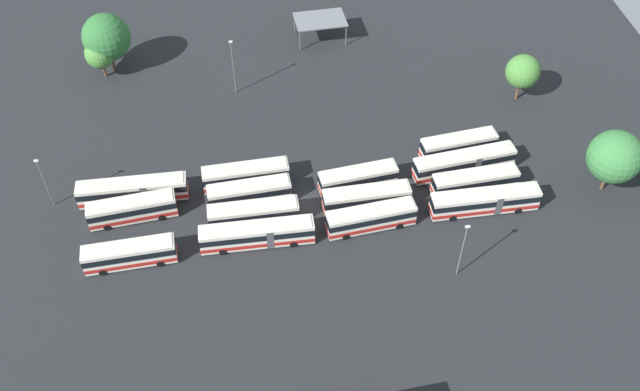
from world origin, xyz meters
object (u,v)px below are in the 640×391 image
at_px(bus_row1_slot1, 358,179).
at_px(bus_row1_slot2, 366,198).
at_px(maintenance_shelter, 320,20).
at_px(tree_south_edge, 106,37).
at_px(bus_row1_slot3, 371,218).
at_px(bus_row2_slot3, 257,234).
at_px(lamp_post_near_entrance, 462,249).
at_px(bus_row0_slot2, 475,182).
at_px(bus_row3_slot0, 133,190).
at_px(tree_northeast, 615,157).
at_px(bus_row2_slot0, 246,175).
at_px(lamp_post_far_corner, 44,181).
at_px(bus_row0_slot3, 485,201).
at_px(lamp_post_by_building, 233,65).
at_px(bus_row2_slot2, 254,214).
at_px(tree_east_edge, 523,72).
at_px(bus_row3_slot3, 130,254).
at_px(tree_northwest, 100,54).
at_px(bus_row3_slot1, 132,209).
at_px(bus_row0_slot0, 458,145).
at_px(bus_row2_slot1, 249,193).

relative_size(bus_row1_slot1, bus_row1_slot2, 0.94).
bearing_deg(maintenance_shelter, tree_south_edge, 7.12).
xyz_separation_m(bus_row1_slot1, bus_row1_slot3, (-0.49, 7.18, 0.00)).
relative_size(bus_row2_slot3, lamp_post_near_entrance, 1.60).
bearing_deg(bus_row1_slot2, maintenance_shelter, -88.41).
bearing_deg(bus_row0_slot2, bus_row3_slot0, -5.28).
bearing_deg(lamp_post_near_entrance, maintenance_shelter, -78.78).
bearing_deg(tree_northeast, bus_row2_slot0, -8.20).
bearing_deg(tree_northeast, bus_row1_slot2, -1.12).
bearing_deg(lamp_post_far_corner, bus_row1_slot1, 177.05).
height_order(bus_row0_slot3, lamp_post_by_building, lamp_post_by_building).
relative_size(bus_row3_slot0, lamp_post_near_entrance, 1.60).
height_order(bus_row0_slot2, lamp_post_far_corner, lamp_post_far_corner).
bearing_deg(tree_south_edge, maintenance_shelter, -172.88).
height_order(bus_row1_slot3, bus_row2_slot2, same).
relative_size(bus_row0_slot3, bus_row3_slot0, 1.00).
xyz_separation_m(bus_row2_slot3, tree_east_edge, (-41.87, -24.09, 3.33)).
bearing_deg(lamp_post_far_corner, bus_row0_slot3, 171.70).
distance_m(maintenance_shelter, tree_south_edge, 34.85).
bearing_deg(bus_row0_slot3, bus_row1_slot3, 3.72).
xyz_separation_m(bus_row2_slot3, lamp_post_near_entrance, (-23.85, 7.86, 3.09)).
xyz_separation_m(bus_row3_slot0, tree_south_edge, (4.99, -29.96, 4.28)).
distance_m(bus_row3_slot3, tree_northwest, 39.76).
bearing_deg(maintenance_shelter, tree_northwest, 9.57).
bearing_deg(bus_row1_slot2, bus_row2_slot0, -22.06).
height_order(bus_row2_slot3, lamp_post_near_entrance, lamp_post_near_entrance).
distance_m(bus_row3_slot1, bus_row3_slot3, 7.45).
height_order(tree_south_edge, tree_east_edge, tree_south_edge).
relative_size(bus_row2_slot0, bus_row2_slot2, 1.01).
bearing_deg(tree_east_edge, bus_row0_slot0, 42.03).
bearing_deg(bus_row1_slot1, tree_east_edge, -150.00).
height_order(bus_row2_slot2, bus_row2_slot3, same).
height_order(bus_row0_slot2, tree_south_edge, tree_south_edge).
height_order(bus_row3_slot1, tree_northwest, tree_northwest).
bearing_deg(tree_east_edge, bus_row1_slot3, 40.42).
xyz_separation_m(bus_row0_slot0, bus_row2_slot3, (29.36, 12.81, 0.00)).
bearing_deg(bus_row2_slot2, lamp_post_near_entrance, 154.82).
bearing_deg(bus_row2_slot0, bus_row0_slot2, 170.44).
bearing_deg(lamp_post_by_building, bus_row1_slot3, 118.00).
bearing_deg(tree_northwest, bus_row2_slot0, 128.00).
bearing_deg(bus_row2_slot1, bus_row3_slot3, 29.08).
bearing_deg(bus_row1_slot2, bus_row3_slot1, -3.58).
relative_size(bus_row0_slot0, bus_row0_slot2, 0.94).
bearing_deg(bus_row1_slot1, lamp_post_by_building, -55.94).
bearing_deg(bus_row2_slot2, lamp_post_far_corner, -14.20).
bearing_deg(bus_row3_slot0, bus_row2_slot3, 148.59).
xyz_separation_m(bus_row2_slot2, maintenance_shelter, (-13.83, -40.53, 1.86)).
xyz_separation_m(bus_row0_slot2, tree_east_edge, (-12.19, -18.56, 3.33)).
relative_size(lamp_post_near_entrance, tree_east_edge, 1.16).
bearing_deg(bus_row1_slot2, lamp_post_far_corner, -7.99).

